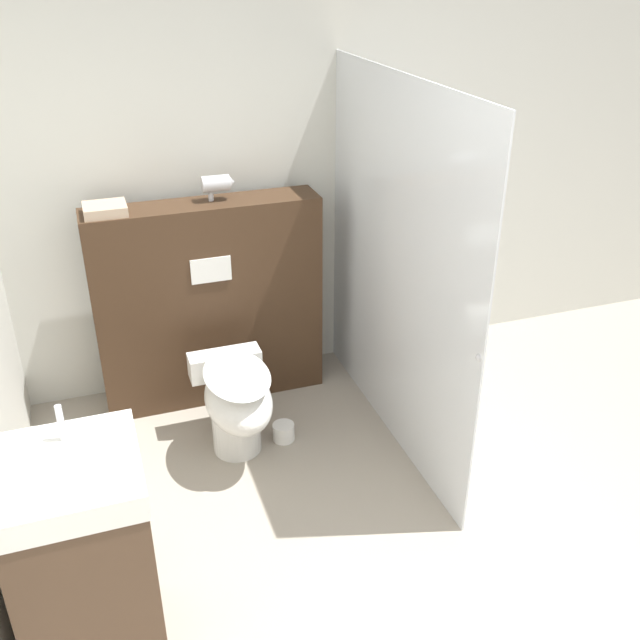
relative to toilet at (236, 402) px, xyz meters
The scene contains 8 objects.
wall_back 1.31m from the toilet, 68.91° to the left, with size 8.00×0.06×2.50m.
partition_panel 0.68m from the toilet, 89.55° to the left, with size 1.28×0.27×1.20m.
shower_glass 1.05m from the toilet, ahead, with size 0.04×1.74×1.91m.
toilet is the anchor object (origin of this frame).
sink_vanity 1.28m from the toilet, 127.76° to the right, with size 0.47×0.50×1.04m.
hair_drier 1.16m from the toilet, 81.25° to the left, with size 0.18×0.09×0.14m.
folded_towel 1.19m from the toilet, 129.04° to the left, with size 0.22×0.19×0.05m.
spare_toilet_roll 0.38m from the toilet, ahead, with size 0.12×0.12×0.10m.
Camera 1 is at (-0.93, -1.53, 2.40)m, focal length 40.00 mm.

